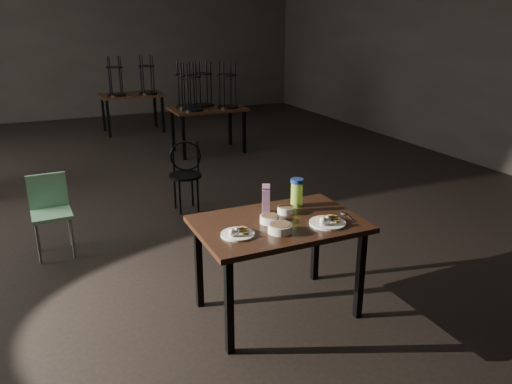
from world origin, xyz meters
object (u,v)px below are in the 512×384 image
water_bottle (297,192)px  school_chair (50,207)px  juice_carton (266,199)px  bentwood_chair (185,170)px  main_table (278,231)px

water_bottle → school_chair: (-1.76, 1.59, -0.40)m
juice_carton → bentwood_chair: size_ratio=0.29×
water_bottle → school_chair: 2.41m
juice_carton → bentwood_chair: juice_carton is taller
juice_carton → school_chair: bearing=132.4°
juice_carton → water_bottle: size_ratio=1.03×
water_bottle → bentwood_chair: size_ratio=0.28×
main_table → juice_carton: juice_carton is taller
bentwood_chair → school_chair: size_ratio=1.05×
water_bottle → bentwood_chair: water_bottle is taller
juice_carton → water_bottle: 0.28m
main_table → juice_carton: 0.27m
main_table → juice_carton: (-0.01, 0.20, 0.19)m
main_table → school_chair: bearing=129.4°
main_table → water_bottle: 0.40m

